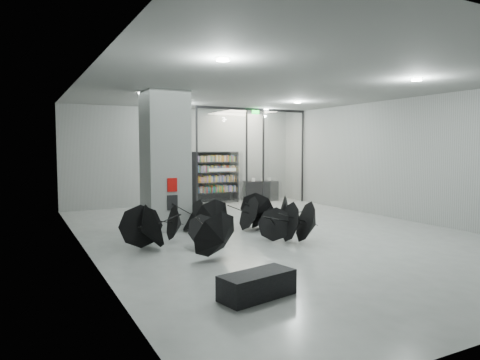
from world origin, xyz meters
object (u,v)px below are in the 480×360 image
bench (257,285)px  bookshelf (216,177)px  column (165,161)px  shop_counter (261,191)px  umbrella_cluster (233,228)px

bench → bookshelf: 11.88m
column → shop_counter: (5.89, 4.54, -1.56)m
column → bookshelf: column is taller
umbrella_cluster → column: bearing=115.9°
bench → umbrella_cluster: 4.37m
bench → umbrella_cluster: bearing=57.0°
bookshelf → shop_counter: bearing=-8.0°
bookshelf → umbrella_cluster: 7.52m
bench → bookshelf: bearing=57.3°
bookshelf → column: bearing=-130.6°
column → bookshelf: (3.77, 4.75, -0.90)m
column → bench: 6.57m
column → umbrella_cluster: (1.09, -2.24, -1.68)m
bookshelf → shop_counter: bookshelf is taller
shop_counter → column: bearing=-135.6°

